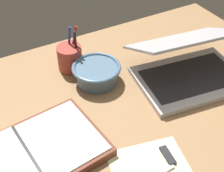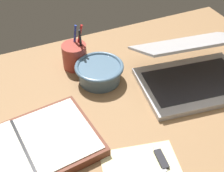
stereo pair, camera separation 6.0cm
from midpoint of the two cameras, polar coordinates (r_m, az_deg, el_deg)
The scene contains 6 objects.
desk_top at distance 91.91cm, azimuth -0.19°, elevation -7.58°, with size 140.00×100.00×2.00cm, color #936D47.
laptop at distance 106.33cm, azimuth 12.25°, elevation 3.71°, with size 38.71×34.16×18.52cm.
bowl at distance 103.50cm, azimuth -4.49°, elevation 2.42°, with size 16.28×16.28×6.39cm.
pen_cup at distance 109.59cm, azimuth -9.26°, elevation 5.13°, with size 8.51×8.51×16.02cm.
planner at distance 85.77cm, azimuth -16.75°, elevation -12.34°, with size 40.95×28.07×3.13cm.
usb_drive at distance 84.63cm, azimuth 8.04°, elevation -12.44°, with size 2.75×7.35×1.00cm.
Camera 1 is at (-31.61, -52.03, 70.03)cm, focal length 50.00 mm.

